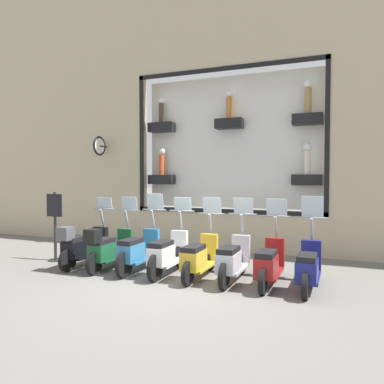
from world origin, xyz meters
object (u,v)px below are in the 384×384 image
object	(u,v)px
scooter_silver_2	(233,260)
scooter_teal_5	(138,251)
shop_sign_post	(55,224)
scooter_green_6	(108,249)
scooter_white_4	(167,254)
scooter_navy_0	(308,267)
scooter_black_7	(82,246)
scooter_red_1	(269,264)
scooter_yellow_3	(199,258)

from	to	relation	value
scooter_silver_2	scooter_teal_5	xyz separation A→B (m)	(0.01, 2.12, 0.02)
scooter_silver_2	shop_sign_post	size ratio (longest dim) A/B	1.07
scooter_silver_2	scooter_green_6	distance (m)	2.82
scooter_white_4	shop_sign_post	size ratio (longest dim) A/B	1.07
scooter_navy_0	scooter_white_4	size ratio (longest dim) A/B	0.99
scooter_green_6	scooter_silver_2	bearing A→B (deg)	-88.65
scooter_teal_5	shop_sign_post	distance (m)	2.47
scooter_teal_5	scooter_black_7	world-z (taller)	scooter_teal_5
scooter_green_6	scooter_black_7	bearing A→B (deg)	89.79
scooter_red_1	scooter_teal_5	bearing A→B (deg)	89.83
scooter_red_1	scooter_yellow_3	distance (m)	1.41
scooter_teal_5	scooter_green_6	xyz separation A→B (m)	(-0.07, 0.71, 0.02)
scooter_red_1	scooter_white_4	bearing A→B (deg)	89.84
scooter_yellow_3	scooter_red_1	bearing A→B (deg)	-90.02
scooter_silver_2	scooter_yellow_3	bearing A→B (deg)	90.20
scooter_teal_5	shop_sign_post	xyz separation A→B (m)	(0.19, 2.42, 0.46)
scooter_silver_2	scooter_yellow_3	distance (m)	0.71
shop_sign_post	scooter_red_1	bearing A→B (deg)	-92.21
scooter_navy_0	scooter_yellow_3	world-z (taller)	scooter_navy_0
scooter_yellow_3	scooter_green_6	bearing A→B (deg)	91.73
scooter_teal_5	shop_sign_post	world-z (taller)	shop_sign_post
scooter_silver_2	scooter_navy_0	bearing A→B (deg)	-90.07
shop_sign_post	scooter_white_4	bearing A→B (deg)	-93.59
scooter_green_6	shop_sign_post	distance (m)	1.79
scooter_navy_0	scooter_silver_2	xyz separation A→B (m)	(0.00, 1.41, 0.01)
scooter_navy_0	scooter_silver_2	distance (m)	1.41
scooter_yellow_3	scooter_green_6	xyz separation A→B (m)	(-0.06, 2.12, 0.04)
scooter_silver_2	shop_sign_post	world-z (taller)	shop_sign_post
scooter_red_1	scooter_silver_2	distance (m)	0.71
scooter_red_1	scooter_black_7	xyz separation A→B (m)	(-0.06, 4.23, 0.05)
scooter_red_1	scooter_green_6	size ratio (longest dim) A/B	1.00
shop_sign_post	scooter_teal_5	bearing A→B (deg)	-94.58
scooter_yellow_3	scooter_teal_5	size ratio (longest dim) A/B	0.99
scooter_navy_0	scooter_teal_5	distance (m)	3.53
scooter_red_1	shop_sign_post	distance (m)	5.27
scooter_red_1	scooter_white_4	xyz separation A→B (m)	(0.01, 2.12, 0.02)
scooter_green_6	shop_sign_post	xyz separation A→B (m)	(0.27, 1.72, 0.44)
scooter_white_4	scooter_green_6	bearing A→B (deg)	92.81
scooter_navy_0	scooter_white_4	bearing A→B (deg)	89.91
scooter_black_7	shop_sign_post	distance (m)	1.13
scooter_red_1	scooter_white_4	world-z (taller)	scooter_red_1
scooter_yellow_3	scooter_green_6	distance (m)	2.12
scooter_white_4	scooter_teal_5	size ratio (longest dim) A/B	1.00
scooter_red_1	scooter_silver_2	xyz separation A→B (m)	(0.00, 0.71, 0.01)
scooter_yellow_3	scooter_silver_2	bearing A→B (deg)	-89.80
scooter_red_1	scooter_green_6	bearing A→B (deg)	91.03
shop_sign_post	scooter_black_7	bearing A→B (deg)	-104.55
scooter_navy_0	scooter_silver_2	bearing A→B (deg)	89.93
scooter_red_1	shop_sign_post	size ratio (longest dim) A/B	1.07
scooter_white_4	scooter_black_7	distance (m)	2.12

